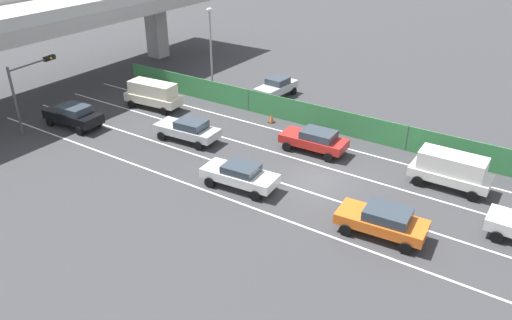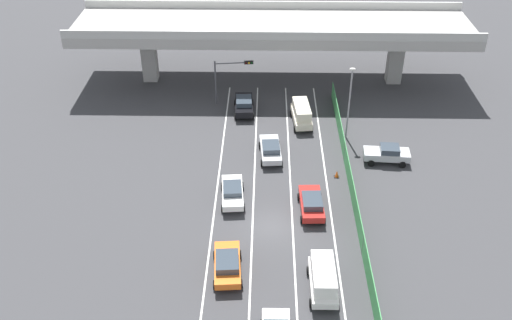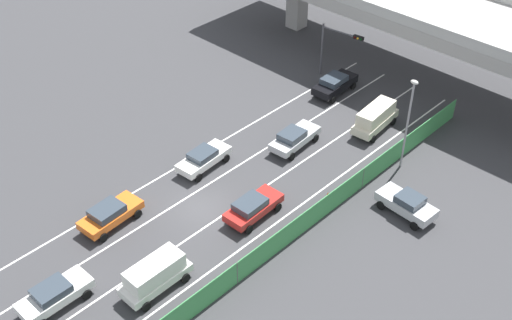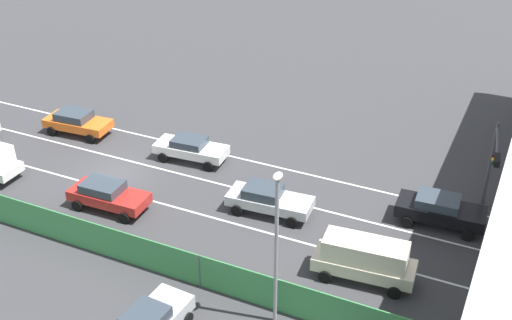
{
  "view_description": "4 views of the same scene",
  "coord_description": "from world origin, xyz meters",
  "px_view_note": "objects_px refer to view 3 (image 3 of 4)",
  "views": [
    {
      "loc": [
        -23.91,
        -11.43,
        15.09
      ],
      "look_at": [
        -1.96,
        3.16,
        1.23
      ],
      "focal_mm": 34.96,
      "sensor_mm": 36.0,
      "label": 1
    },
    {
      "loc": [
        -0.63,
        -35.68,
        30.21
      ],
      "look_at": [
        -1.46,
        6.67,
        1.89
      ],
      "focal_mm": 40.66,
      "sensor_mm": 36.0,
      "label": 2
    },
    {
      "loc": [
        26.48,
        -22.04,
        30.34
      ],
      "look_at": [
        -0.23,
        5.77,
        0.98
      ],
      "focal_mm": 45.55,
      "sensor_mm": 36.0,
      "label": 3
    },
    {
      "loc": [
        27.21,
        22.14,
        20.5
      ],
      "look_at": [
        -2.55,
        8.19,
        1.6
      ],
      "focal_mm": 46.25,
      "sensor_mm": 36.0,
      "label": 4
    }
  ],
  "objects_px": {
    "car_sedan_red": "(253,207)",
    "traffic_light": "(337,43)",
    "car_sedan_silver": "(294,138)",
    "traffic_cone": "(328,196)",
    "car_taxi_orange": "(110,214)",
    "car_sedan_black": "(335,84)",
    "car_hatchback_white": "(54,294)",
    "car_van_cream": "(376,117)",
    "car_sedan_white": "(204,158)",
    "car_van_white": "(155,274)",
    "parked_wagon_silver": "(407,204)",
    "street_lamp": "(409,117)"
  },
  "relations": [
    {
      "from": "car_van_white",
      "to": "car_taxi_orange",
      "type": "bearing_deg",
      "value": 167.31
    },
    {
      "from": "car_sedan_silver",
      "to": "traffic_cone",
      "type": "bearing_deg",
      "value": -27.92
    },
    {
      "from": "car_taxi_orange",
      "to": "street_lamp",
      "type": "height_order",
      "value": "street_lamp"
    },
    {
      "from": "car_sedan_black",
      "to": "car_hatchback_white",
      "type": "distance_m",
      "value": 30.7
    },
    {
      "from": "car_sedan_red",
      "to": "car_sedan_silver",
      "type": "xyz_separation_m",
      "value": [
        -3.36,
        8.15,
        -0.02
      ]
    },
    {
      "from": "car_sedan_red",
      "to": "car_sedan_white",
      "type": "height_order",
      "value": "car_sedan_red"
    },
    {
      "from": "car_van_cream",
      "to": "car_sedan_white",
      "type": "height_order",
      "value": "car_van_cream"
    },
    {
      "from": "car_taxi_orange",
      "to": "car_sedan_silver",
      "type": "distance_m",
      "value": 15.68
    },
    {
      "from": "parked_wagon_silver",
      "to": "car_sedan_white",
      "type": "bearing_deg",
      "value": -156.43
    },
    {
      "from": "car_sedan_red",
      "to": "street_lamp",
      "type": "xyz_separation_m",
      "value": [
        4.17,
        11.87,
        3.66
      ]
    },
    {
      "from": "car_sedan_black",
      "to": "car_van_cream",
      "type": "xyz_separation_m",
      "value": [
        6.0,
        -2.31,
        0.29
      ]
    },
    {
      "from": "car_van_cream",
      "to": "car_sedan_white",
      "type": "relative_size",
      "value": 1.06
    },
    {
      "from": "car_sedan_red",
      "to": "traffic_light",
      "type": "relative_size",
      "value": 0.89
    },
    {
      "from": "car_sedan_black",
      "to": "car_sedan_silver",
      "type": "distance_m",
      "value": 9.12
    },
    {
      "from": "parked_wagon_silver",
      "to": "street_lamp",
      "type": "xyz_separation_m",
      "value": [
        -3.28,
        4.3,
        3.63
      ]
    },
    {
      "from": "car_sedan_black",
      "to": "parked_wagon_silver",
      "type": "distance_m",
      "value": 16.47
    },
    {
      "from": "parked_wagon_silver",
      "to": "traffic_light",
      "type": "xyz_separation_m",
      "value": [
        -15.19,
        11.28,
        2.73
      ]
    },
    {
      "from": "car_sedan_black",
      "to": "car_sedan_white",
      "type": "height_order",
      "value": "car_sedan_black"
    },
    {
      "from": "car_sedan_red",
      "to": "car_sedan_white",
      "type": "relative_size",
      "value": 0.97
    },
    {
      "from": "traffic_light",
      "to": "car_hatchback_white",
      "type": "bearing_deg",
      "value": -81.78
    },
    {
      "from": "car_sedan_red",
      "to": "car_taxi_orange",
      "type": "relative_size",
      "value": 0.99
    },
    {
      "from": "car_hatchback_white",
      "to": "car_taxi_orange",
      "type": "bearing_deg",
      "value": 117.93
    },
    {
      "from": "street_lamp",
      "to": "parked_wagon_silver",
      "type": "bearing_deg",
      "value": -52.64
    },
    {
      "from": "car_sedan_black",
      "to": "car_sedan_red",
      "type": "distance_m",
      "value": 17.93
    },
    {
      "from": "car_hatchback_white",
      "to": "street_lamp",
      "type": "height_order",
      "value": "street_lamp"
    },
    {
      "from": "car_van_cream",
      "to": "traffic_cone",
      "type": "bearing_deg",
      "value": -73.81
    },
    {
      "from": "car_sedan_red",
      "to": "traffic_cone",
      "type": "relative_size",
      "value": 6.36
    },
    {
      "from": "car_van_white",
      "to": "car_sedan_silver",
      "type": "relative_size",
      "value": 0.95
    },
    {
      "from": "parked_wagon_silver",
      "to": "car_van_cream",
      "type": "bearing_deg",
      "value": 137.65
    },
    {
      "from": "traffic_light",
      "to": "street_lamp",
      "type": "bearing_deg",
      "value": -30.37
    },
    {
      "from": "car_sedan_black",
      "to": "car_taxi_orange",
      "type": "height_order",
      "value": "car_sedan_black"
    },
    {
      "from": "car_van_white",
      "to": "car_sedan_white",
      "type": "height_order",
      "value": "car_van_white"
    },
    {
      "from": "parked_wagon_silver",
      "to": "traffic_light",
      "type": "relative_size",
      "value": 0.86
    },
    {
      "from": "car_van_white",
      "to": "traffic_light",
      "type": "xyz_separation_m",
      "value": [
        -8.0,
        27.58,
        2.45
      ]
    },
    {
      "from": "car_sedan_red",
      "to": "car_taxi_orange",
      "type": "distance_m",
      "value": 9.7
    },
    {
      "from": "car_van_white",
      "to": "street_lamp",
      "type": "relative_size",
      "value": 0.6
    },
    {
      "from": "car_sedan_silver",
      "to": "parked_wagon_silver",
      "type": "relative_size",
      "value": 1.1
    },
    {
      "from": "car_sedan_black",
      "to": "car_van_cream",
      "type": "bearing_deg",
      "value": -21.08
    },
    {
      "from": "car_van_white",
      "to": "car_sedan_white",
      "type": "distance_m",
      "value": 12.27
    },
    {
      "from": "street_lamp",
      "to": "car_sedan_white",
      "type": "bearing_deg",
      "value": -135.9
    },
    {
      "from": "car_sedan_red",
      "to": "street_lamp",
      "type": "distance_m",
      "value": 13.1
    },
    {
      "from": "car_hatchback_white",
      "to": "car_van_cream",
      "type": "xyz_separation_m",
      "value": [
        2.86,
        28.23,
        0.34
      ]
    },
    {
      "from": "street_lamp",
      "to": "traffic_cone",
      "type": "relative_size",
      "value": 10.65
    },
    {
      "from": "car_sedan_white",
      "to": "traffic_light",
      "type": "xyz_separation_m",
      "value": [
        -1.16,
        17.39,
        2.8
      ]
    },
    {
      "from": "car_taxi_orange",
      "to": "parked_wagon_silver",
      "type": "distance_m",
      "value": 20.31
    },
    {
      "from": "car_sedan_black",
      "to": "traffic_cone",
      "type": "height_order",
      "value": "car_sedan_black"
    },
    {
      "from": "car_van_white",
      "to": "street_lamp",
      "type": "height_order",
      "value": "street_lamp"
    },
    {
      "from": "car_sedan_black",
      "to": "car_taxi_orange",
      "type": "bearing_deg",
      "value": -90.73
    },
    {
      "from": "car_taxi_orange",
      "to": "car_van_cream",
      "type": "height_order",
      "value": "car_van_cream"
    },
    {
      "from": "car_sedan_silver",
      "to": "traffic_cone",
      "type": "xyz_separation_m",
      "value": [
        5.95,
        -3.15,
        -0.54
      ]
    }
  ]
}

